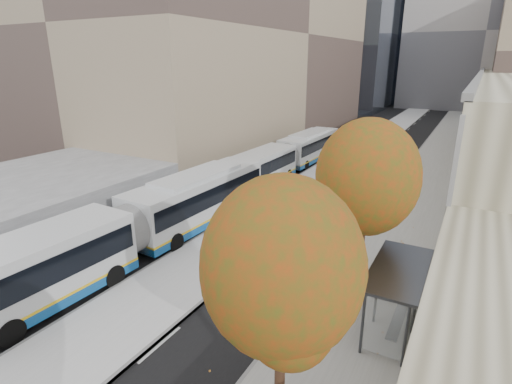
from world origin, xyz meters
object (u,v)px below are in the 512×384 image
Objects in this scene: bus_far at (293,154)px; cyclist at (298,274)px; distant_car at (336,140)px; bus_shelter at (403,280)px; bus_near at (148,221)px.

bus_far is 7.81× the size of cyclist.
cyclist is 33.14m from distant_car.
bus_shelter is 12.95m from bus_near.
distant_car is (-0.12, 13.31, -0.90)m from bus_far.
distant_car is at bearing 92.38° from bus_far.
bus_near is 5.02× the size of distant_car.
bus_shelter is at bearing -0.16° from bus_near.
bus_shelter is 0.26× the size of bus_far.
cyclist is (8.59, -18.66, -0.73)m from bus_far.
bus_far is at bearing 92.41° from bus_near.
bus_near is 1.11× the size of bus_far.
bus_near reaches higher than distant_car.
bus_far is at bearing 123.85° from bus_shelter.
bus_shelter is 2.02× the size of cyclist.
distant_car is at bearing 92.52° from bus_near.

